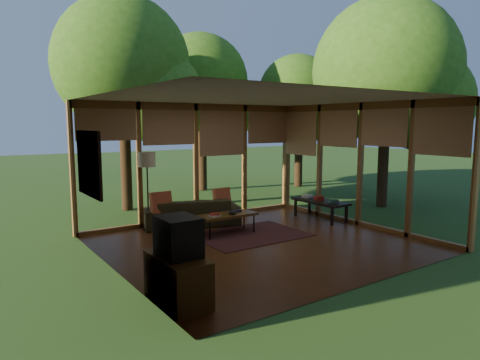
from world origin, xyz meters
TOP-DOWN VIEW (x-y plane):
  - floor at (0.00, 0.00)m, footprint 5.50×5.50m
  - ceiling at (0.00, 0.00)m, footprint 5.50×5.50m
  - wall_left at (-2.75, 0.00)m, footprint 0.04×5.00m
  - wall_front at (0.00, -2.50)m, footprint 5.50×0.04m
  - window_wall_back at (0.00, 2.50)m, footprint 5.50×0.12m
  - window_wall_right at (2.75, 0.00)m, footprint 0.12×5.00m
  - exterior_lawn at (8.00, 8.00)m, footprint 40.00×40.00m
  - tree_nw at (-0.95, 4.59)m, footprint 3.42×3.42m
  - tree_ne at (2.36, 6.47)m, footprint 3.19×3.19m
  - tree_se at (4.91, 1.09)m, footprint 3.81×3.81m
  - tree_far at (5.52, 5.20)m, footprint 2.71×2.71m
  - rug at (0.20, 0.61)m, footprint 2.18×1.54m
  - sofa at (-0.39, 2.00)m, footprint 2.22×1.40m
  - pillow_left at (-1.14, 1.95)m, footprint 0.44×0.24m
  - pillow_right at (0.36, 1.95)m, footprint 0.40×0.21m
  - ct_book_lower at (-0.49, 0.88)m, footprint 0.24×0.20m
  - ct_book_upper at (-0.49, 0.88)m, footprint 0.20×0.17m
  - ct_book_side at (0.11, 1.01)m, footprint 0.23×0.18m
  - ct_bowl at (-0.09, 0.83)m, footprint 0.16×0.16m
  - media_cabinet at (-2.47, -1.52)m, footprint 0.50×1.00m
  - television at (-2.45, -1.52)m, footprint 0.45×0.55m
  - console_book_a at (2.40, 0.45)m, footprint 0.24×0.19m
  - console_book_b at (2.40, 0.90)m, footprint 0.22×0.18m
  - console_book_c at (2.40, 1.30)m, footprint 0.28×0.24m
  - floor_lamp at (-1.32, 2.21)m, footprint 0.36×0.36m
  - coffee_table at (-0.14, 0.93)m, footprint 1.20×0.50m
  - side_console at (2.40, 0.85)m, footprint 0.60×1.40m
  - wall_painting at (-2.71, 1.40)m, footprint 0.06×1.35m

SIDE VIEW (x-z plane):
  - exterior_lawn at x=8.00m, z-range -0.01..-0.01m
  - floor at x=0.00m, z-range 0.00..0.00m
  - rug at x=0.20m, z-range 0.00..0.01m
  - media_cabinet at x=-2.47m, z-range 0.00..0.60m
  - sofa at x=-0.39m, z-range 0.00..0.60m
  - coffee_table at x=-0.14m, z-range 0.18..0.60m
  - side_console at x=2.40m, z-range 0.18..0.64m
  - ct_book_side at x=0.11m, z-range 0.42..0.46m
  - ct_book_lower at x=-0.49m, z-range 0.42..0.46m
  - ct_bowl at x=-0.09m, z-range 0.42..0.50m
  - ct_book_upper at x=-0.49m, z-range 0.45..0.49m
  - console_book_c at x=2.40m, z-range 0.46..0.52m
  - console_book_a at x=2.40m, z-range 0.45..0.53m
  - console_book_b at x=2.40m, z-range 0.46..0.55m
  - pillow_right at x=0.36m, z-range 0.37..0.79m
  - pillow_left at x=-1.14m, z-range 0.37..0.83m
  - television at x=-2.45m, z-range 0.60..1.10m
  - wall_left at x=-2.75m, z-range 0.00..2.70m
  - wall_front at x=0.00m, z-range 0.00..2.70m
  - window_wall_back at x=0.00m, z-range 0.00..2.70m
  - window_wall_right at x=2.75m, z-range 0.00..2.70m
  - floor_lamp at x=-1.32m, z-range 0.58..2.23m
  - wall_painting at x=-2.71m, z-range 0.98..2.12m
  - ceiling at x=0.00m, z-range 2.70..2.70m
  - tree_far at x=5.52m, z-range 0.95..5.59m
  - tree_ne at x=2.36m, z-range 1.00..6.21m
  - tree_se at x=4.91m, z-range 0.85..6.38m
  - tree_nw at x=-0.95m, z-range 1.00..6.44m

